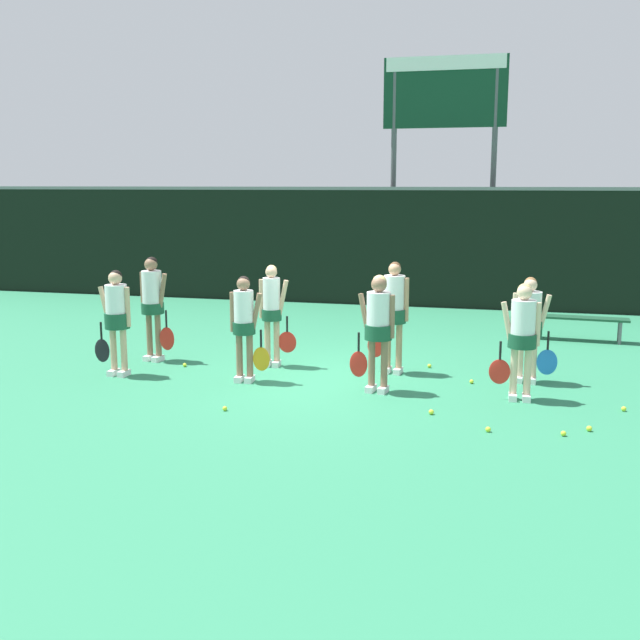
{
  "coord_description": "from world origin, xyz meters",
  "views": [
    {
      "loc": [
        2.76,
        -11.06,
        3.01
      ],
      "look_at": [
        0.02,
        -0.01,
        0.92
      ],
      "focal_mm": 42.0,
      "sensor_mm": 36.0,
      "label": 1
    }
  ],
  "objects_px": {
    "player_7": "(529,321)",
    "tennis_ball_4": "(624,409)",
    "bench_courtside": "(578,320)",
    "tennis_ball_1": "(429,366)",
    "scoreboard": "(444,115)",
    "player_3": "(522,332)",
    "tennis_ball_6": "(225,408)",
    "player_5": "(272,308)",
    "tennis_ball_0": "(431,412)",
    "player_4": "(153,299)",
    "player_6": "(394,308)",
    "tennis_ball_2": "(472,382)",
    "tennis_ball_7": "(589,429)",
    "tennis_ball_3": "(488,429)",
    "tennis_ball_8": "(563,433)",
    "player_1": "(244,321)",
    "tennis_ball_5": "(185,365)",
    "player_2": "(378,323)",
    "player_0": "(117,314)"
  },
  "relations": [
    {
      "from": "tennis_ball_5",
      "to": "player_4",
      "type": "bearing_deg",
      "value": 156.27
    },
    {
      "from": "bench_courtside",
      "to": "tennis_ball_1",
      "type": "distance_m",
      "value": 3.88
    },
    {
      "from": "player_4",
      "to": "player_6",
      "type": "distance_m",
      "value": 4.11
    },
    {
      "from": "scoreboard",
      "to": "player_3",
      "type": "height_order",
      "value": "scoreboard"
    },
    {
      "from": "player_2",
      "to": "player_3",
      "type": "relative_size",
      "value": 1.04
    },
    {
      "from": "tennis_ball_4",
      "to": "bench_courtside",
      "type": "bearing_deg",
      "value": 92.56
    },
    {
      "from": "tennis_ball_6",
      "to": "tennis_ball_7",
      "type": "xyz_separation_m",
      "value": [
        4.67,
        0.29,
        0.0
      ]
    },
    {
      "from": "player_7",
      "to": "tennis_ball_8",
      "type": "distance_m",
      "value": 2.66
    },
    {
      "from": "tennis_ball_2",
      "to": "tennis_ball_3",
      "type": "height_order",
      "value": "tennis_ball_3"
    },
    {
      "from": "tennis_ball_4",
      "to": "tennis_ball_8",
      "type": "xyz_separation_m",
      "value": [
        -0.86,
        -1.24,
        -0.0
      ]
    },
    {
      "from": "player_2",
      "to": "player_4",
      "type": "xyz_separation_m",
      "value": [
        -4.05,
        1.02,
        0.04
      ]
    },
    {
      "from": "tennis_ball_6",
      "to": "player_1",
      "type": "bearing_deg",
      "value": 99.05
    },
    {
      "from": "player_2",
      "to": "tennis_ball_3",
      "type": "relative_size",
      "value": 25.64
    },
    {
      "from": "player_3",
      "to": "tennis_ball_6",
      "type": "bearing_deg",
      "value": -160.11
    },
    {
      "from": "player_7",
      "to": "tennis_ball_7",
      "type": "bearing_deg",
      "value": -67.78
    },
    {
      "from": "tennis_ball_8",
      "to": "player_3",
      "type": "bearing_deg",
      "value": 108.97
    },
    {
      "from": "player_5",
      "to": "tennis_ball_0",
      "type": "xyz_separation_m",
      "value": [
        2.84,
        -2.06,
        -0.95
      ]
    },
    {
      "from": "bench_courtside",
      "to": "tennis_ball_2",
      "type": "relative_size",
      "value": 29.43
    },
    {
      "from": "player_5",
      "to": "tennis_ball_0",
      "type": "height_order",
      "value": "player_5"
    },
    {
      "from": "player_2",
      "to": "player_4",
      "type": "distance_m",
      "value": 4.17
    },
    {
      "from": "bench_courtside",
      "to": "tennis_ball_5",
      "type": "relative_size",
      "value": 29.19
    },
    {
      "from": "player_1",
      "to": "player_4",
      "type": "bearing_deg",
      "value": 152.49
    },
    {
      "from": "player_4",
      "to": "player_7",
      "type": "height_order",
      "value": "player_4"
    },
    {
      "from": "bench_courtside",
      "to": "player_3",
      "type": "height_order",
      "value": "player_3"
    },
    {
      "from": "player_4",
      "to": "tennis_ball_5",
      "type": "xyz_separation_m",
      "value": [
        0.69,
        -0.3,
        -1.04
      ]
    },
    {
      "from": "player_6",
      "to": "player_7",
      "type": "distance_m",
      "value": 2.08
    },
    {
      "from": "scoreboard",
      "to": "player_4",
      "type": "distance_m",
      "value": 9.77
    },
    {
      "from": "player_2",
      "to": "tennis_ball_8",
      "type": "xyz_separation_m",
      "value": [
        2.52,
        -1.4,
        -1.0
      ]
    },
    {
      "from": "player_6",
      "to": "player_2",
      "type": "bearing_deg",
      "value": -85.84
    },
    {
      "from": "tennis_ball_0",
      "to": "player_3",
      "type": "bearing_deg",
      "value": 41.02
    },
    {
      "from": "bench_courtside",
      "to": "tennis_ball_7",
      "type": "height_order",
      "value": "bench_courtside"
    },
    {
      "from": "player_4",
      "to": "player_5",
      "type": "height_order",
      "value": "player_4"
    },
    {
      "from": "player_7",
      "to": "tennis_ball_4",
      "type": "relative_size",
      "value": 24.21
    },
    {
      "from": "tennis_ball_5",
      "to": "scoreboard",
      "type": "bearing_deg",
      "value": 67.51
    },
    {
      "from": "bench_courtside",
      "to": "tennis_ball_4",
      "type": "bearing_deg",
      "value": -83.46
    },
    {
      "from": "tennis_ball_0",
      "to": "tennis_ball_4",
      "type": "xyz_separation_m",
      "value": [
        2.49,
        0.77,
        -0.0
      ]
    },
    {
      "from": "tennis_ball_1",
      "to": "tennis_ball_2",
      "type": "bearing_deg",
      "value": -49.34
    },
    {
      "from": "player_4",
      "to": "tennis_ball_4",
      "type": "xyz_separation_m",
      "value": [
        7.42,
        -1.17,
        -1.04
      ]
    },
    {
      "from": "player_6",
      "to": "player_7",
      "type": "relative_size",
      "value": 1.11
    },
    {
      "from": "tennis_ball_3",
      "to": "player_0",
      "type": "bearing_deg",
      "value": 166.2
    },
    {
      "from": "bench_courtside",
      "to": "player_7",
      "type": "xyz_separation_m",
      "value": [
        -1.03,
        -3.45,
        0.55
      ]
    },
    {
      "from": "tennis_ball_0",
      "to": "tennis_ball_3",
      "type": "bearing_deg",
      "value": -35.88
    },
    {
      "from": "tennis_ball_0",
      "to": "player_1",
      "type": "bearing_deg",
      "value": 161.2
    },
    {
      "from": "player_3",
      "to": "tennis_ball_1",
      "type": "relative_size",
      "value": 25.28
    },
    {
      "from": "tennis_ball_5",
      "to": "tennis_ball_1",
      "type": "bearing_deg",
      "value": 13.0
    },
    {
      "from": "tennis_ball_0",
      "to": "tennis_ball_1",
      "type": "distance_m",
      "value": 2.56
    },
    {
      "from": "player_7",
      "to": "player_5",
      "type": "bearing_deg",
      "value": -176.38
    },
    {
      "from": "tennis_ball_5",
      "to": "tennis_ball_8",
      "type": "height_order",
      "value": "tennis_ball_8"
    },
    {
      "from": "tennis_ball_1",
      "to": "tennis_ball_0",
      "type": "bearing_deg",
      "value": -83.75
    },
    {
      "from": "player_3",
      "to": "tennis_ball_5",
      "type": "xyz_separation_m",
      "value": [
        -5.38,
        0.65,
        -0.95
      ]
    }
  ]
}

